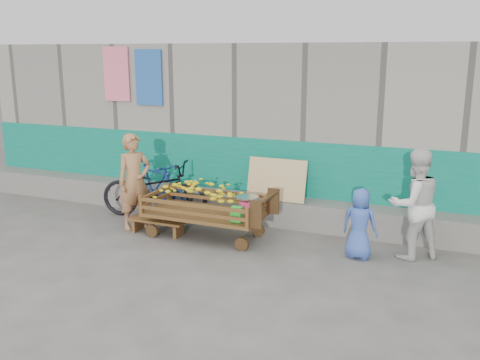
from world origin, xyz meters
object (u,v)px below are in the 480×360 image
at_px(bench, 158,223).
at_px(bicycle_blue, 155,187).
at_px(bicycle_dark, 154,190).
at_px(woman, 414,204).
at_px(banana_cart, 203,201).
at_px(child, 360,223).
at_px(vendor_man, 134,181).

distance_m(bench, bicycle_blue, 1.16).
xyz_separation_m(bicycle_dark, bicycle_blue, (-0.11, 0.20, -0.02)).
height_order(woman, bicycle_dark, woman).
height_order(banana_cart, bicycle_dark, bicycle_dark).
distance_m(child, bicycle_dark, 3.71).
distance_m(bench, child, 3.20).
bearing_deg(banana_cart, child, 1.22).
relative_size(banana_cart, vendor_man, 1.28).
height_order(vendor_man, child, vendor_man).
xyz_separation_m(vendor_man, woman, (4.36, 0.37, -0.00)).
bearing_deg(bicycle_dark, bench, -157.22).
bearing_deg(bicycle_dark, bicycle_blue, 17.78).
distance_m(vendor_man, bicycle_dark, 0.66).
bearing_deg(banana_cart, bicycle_blue, 150.00).
distance_m(banana_cart, bicycle_dark, 1.37).
bearing_deg(bench, woman, 7.48).
bearing_deg(bench, bicycle_blue, 123.01).
height_order(banana_cart, bicycle_blue, bicycle_blue).
height_order(child, bicycle_dark, child).
xyz_separation_m(vendor_man, child, (3.67, 0.07, -0.28)).
relative_size(vendor_man, woman, 1.00).
relative_size(woman, bicycle_dark, 0.82).
height_order(bench, child, child).
relative_size(banana_cart, child, 1.98).
bearing_deg(banana_cart, vendor_man, -179.18).
relative_size(banana_cart, bench, 2.11).
bearing_deg(child, woman, -150.12).
bearing_deg(woman, bench, -26.64).
relative_size(child, bicycle_blue, 0.63).
distance_m(woman, bicycle_blue, 4.50).
bearing_deg(bicycle_blue, bicycle_dark, -132.32).
bearing_deg(child, banana_cart, 7.54).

